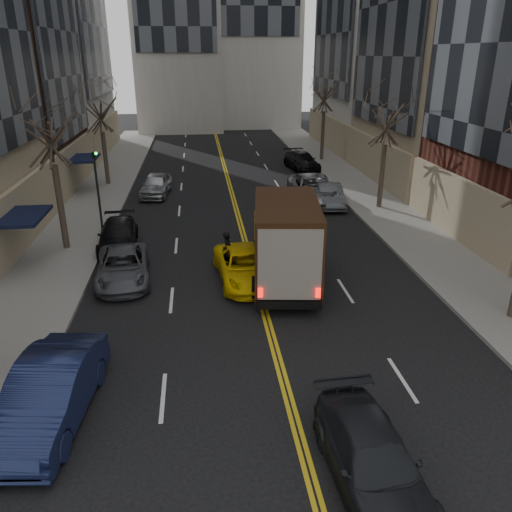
{
  "coord_description": "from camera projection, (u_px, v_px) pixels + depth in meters",
  "views": [
    {
      "loc": [
        -2.24,
        -3.7,
        8.97
      ],
      "look_at": [
        -0.31,
        12.79,
        2.2
      ],
      "focal_mm": 35.0,
      "sensor_mm": 36.0,
      "label": 1
    }
  ],
  "objects": [
    {
      "name": "parked_rt_b",
      "position": [
        313.0,
        189.0,
        32.26
      ],
      "size": [
        3.03,
        6.08,
        1.66
      ],
      "primitive_type": "imported",
      "rotation": [
        0.0,
        0.0,
        -0.05
      ],
      "color": "#97999E",
      "rests_on": "ground"
    },
    {
      "name": "sidewalk_left",
      "position": [
        90.0,
        208.0,
        30.87
      ],
      "size": [
        4.0,
        66.0,
        0.15
      ],
      "primitive_type": "cube",
      "color": "slate",
      "rests_on": "ground"
    },
    {
      "name": "sidewalk_right",
      "position": [
        371.0,
        199.0,
        32.81
      ],
      "size": [
        4.0,
        66.0,
        0.15
      ],
      "primitive_type": "cube",
      "color": "slate",
      "rests_on": "ground"
    },
    {
      "name": "parked_lf_b",
      "position": [
        50.0,
        393.0,
        12.88
      ],
      "size": [
        2.27,
        5.14,
        1.64
      ],
      "primitive_type": "imported",
      "rotation": [
        0.0,
        0.0,
        -0.11
      ],
      "color": "#131B3D",
      "rests_on": "ground"
    },
    {
      "name": "parked_rt_c",
      "position": [
        302.0,
        161.0,
        41.06
      ],
      "size": [
        2.63,
        5.15,
        1.43
      ],
      "primitive_type": "imported",
      "rotation": [
        0.0,
        0.0,
        0.13
      ],
      "color": "black",
      "rests_on": "ground"
    },
    {
      "name": "observer_sedan",
      "position": [
        372.0,
        460.0,
        10.98
      ],
      "size": [
        2.03,
        4.58,
        1.31
      ],
      "rotation": [
        0.0,
        0.0,
        0.05
      ],
      "color": "black",
      "rests_on": "ground"
    },
    {
      "name": "parked_lf_d",
      "position": [
        118.0,
        235.0,
        24.54
      ],
      "size": [
        2.14,
        4.62,
        1.31
      ],
      "primitive_type": "imported",
      "rotation": [
        0.0,
        0.0,
        0.07
      ],
      "color": "black",
      "rests_on": "ground"
    },
    {
      "name": "taxi",
      "position": [
        245.0,
        266.0,
        20.93
      ],
      "size": [
        2.6,
        4.92,
        1.32
      ],
      "primitive_type": "imported",
      "rotation": [
        0.0,
        0.0,
        0.09
      ],
      "color": "yellow",
      "rests_on": "ground"
    },
    {
      "name": "tree_rt_mid",
      "position": [
        388.0,
        106.0,
        28.65
      ],
      "size": [
        3.2,
        3.2,
        8.32
      ],
      "color": "#382D23",
      "rests_on": "sidewalk_right"
    },
    {
      "name": "pedestrian",
      "position": [
        228.0,
        251.0,
        22.02
      ],
      "size": [
        0.51,
        0.69,
        1.75
      ],
      "primitive_type": "imported",
      "rotation": [
        0.0,
        0.0,
        1.42
      ],
      "color": "black",
      "rests_on": "ground"
    },
    {
      "name": "tree_lf_mid",
      "position": [
        46.0,
        111.0,
        21.99
      ],
      "size": [
        3.2,
        3.2,
        8.91
      ],
      "color": "#382D23",
      "rests_on": "sidewalk_left"
    },
    {
      "name": "parked_rt_a",
      "position": [
        330.0,
        195.0,
        31.32
      ],
      "size": [
        1.76,
        4.27,
        1.37
      ],
      "primitive_type": "imported",
      "rotation": [
        0.0,
        0.0,
        -0.07
      ],
      "color": "#494C51",
      "rests_on": "ground"
    },
    {
      "name": "tree_rt_far",
      "position": [
        325.0,
        81.0,
        42.22
      ],
      "size": [
        3.2,
        3.2,
        9.11
      ],
      "color": "#382D23",
      "rests_on": "sidewalk_right"
    },
    {
      "name": "traffic_signal",
      "position": [
        97.0,
        183.0,
        25.4
      ],
      "size": [
        0.29,
        0.26,
        4.7
      ],
      "color": "black",
      "rests_on": "sidewalk_left"
    },
    {
      "name": "parked_lf_c",
      "position": [
        123.0,
        267.0,
        20.95
      ],
      "size": [
        2.57,
        4.8,
        1.28
      ],
      "primitive_type": "imported",
      "rotation": [
        0.0,
        0.0,
        0.1
      ],
      "color": "#4D4E55",
      "rests_on": "ground"
    },
    {
      "name": "ups_truck",
      "position": [
        286.0,
        241.0,
        20.45
      ],
      "size": [
        3.31,
        6.84,
        3.61
      ],
      "rotation": [
        0.0,
        0.0,
        -0.12
      ],
      "color": "black",
      "rests_on": "ground"
    },
    {
      "name": "tree_lf_far",
      "position": [
        99.0,
        99.0,
        34.16
      ],
      "size": [
        3.2,
        3.2,
        8.12
      ],
      "color": "#382D23",
      "rests_on": "sidewalk_left"
    },
    {
      "name": "parked_lf_e",
      "position": [
        156.0,
        185.0,
        33.62
      ],
      "size": [
        2.24,
        4.48,
        1.47
      ],
      "primitive_type": "imported",
      "rotation": [
        0.0,
        0.0,
        -0.12
      ],
      "color": "#A7AAAF",
      "rests_on": "ground"
    }
  ]
}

